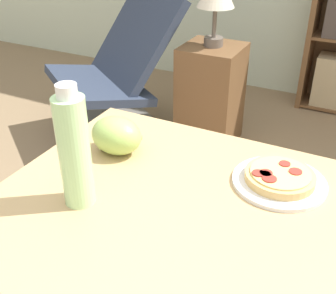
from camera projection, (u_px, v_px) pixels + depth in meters
dining_table at (212, 259)px, 0.97m from camera, size 1.02×0.72×0.75m
pizza_on_plate at (279, 179)px, 1.00m from camera, size 0.22×0.22×0.04m
grape_bunch at (116, 135)px, 1.11m from camera, size 0.14×0.11×0.10m
drink_bottle at (74, 150)px, 0.89m from camera, size 0.07×0.07×0.28m
lounge_chair_near at (114, 91)px, 2.69m from camera, size 0.93×1.00×0.88m
side_table at (210, 96)px, 2.57m from camera, size 0.34×0.34×0.62m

